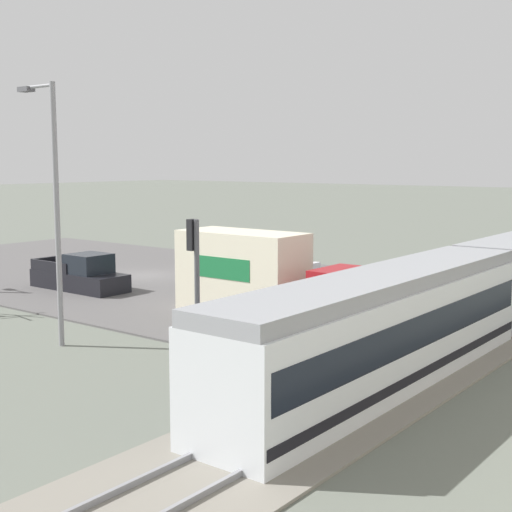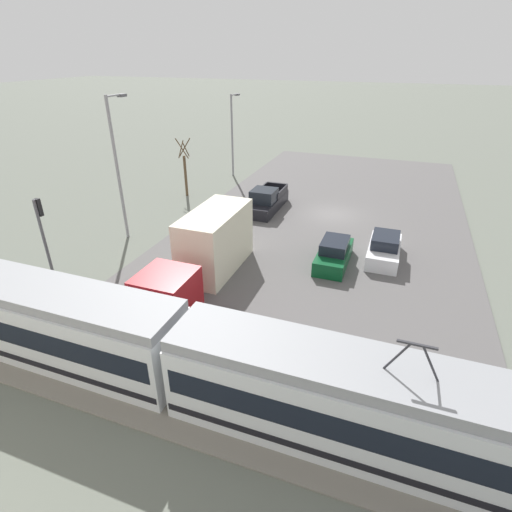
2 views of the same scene
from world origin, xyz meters
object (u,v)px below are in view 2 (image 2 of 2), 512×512
at_px(box_truck, 206,252).
at_px(sedan_car_1, 334,254).
at_px(sedan_car_0, 384,249).
at_px(traffic_light_pole, 43,230).
at_px(street_tree, 185,170).
at_px(light_rail_tram, 179,357).
at_px(pickup_truck, 267,201).
at_px(street_lamp_mid_block, 233,130).
at_px(street_lamp_near_crossing, 118,161).

relative_size(box_truck, sedan_car_1, 2.22).
height_order(sedan_car_0, traffic_light_pole, traffic_light_pole).
distance_m(sedan_car_0, street_tree, 19.23).
distance_m(light_rail_tram, street_tree, 23.93).
bearing_deg(sedan_car_1, pickup_truck, -47.11).
relative_size(traffic_light_pole, street_tree, 0.96).
distance_m(sedan_car_0, street_lamp_mid_block, 22.44).
distance_m(sedan_car_0, sedan_car_1, 3.34).
xyz_separation_m(light_rail_tram, pickup_truck, (3.36, -19.87, -0.90)).
relative_size(box_truck, traffic_light_pole, 1.93).
distance_m(traffic_light_pole, street_lamp_near_crossing, 7.20).
bearing_deg(street_lamp_mid_block, pickup_truck, 127.09).
bearing_deg(street_tree, street_lamp_near_crossing, 93.15).
bearing_deg(street_lamp_near_crossing, street_lamp_mid_block, -92.78).
height_order(box_truck, traffic_light_pole, traffic_light_pole).
bearing_deg(sedan_car_0, traffic_light_pole, -151.65).
height_order(sedan_car_1, street_tree, street_tree).
xyz_separation_m(pickup_truck, street_lamp_mid_block, (6.74, -8.92, 3.86)).
relative_size(light_rail_tram, street_tree, 6.01).
height_order(sedan_car_0, street_tree, street_tree).
bearing_deg(street_lamp_mid_block, street_lamp_near_crossing, 87.22).
bearing_deg(traffic_light_pole, box_truck, -157.60).
height_order(light_rail_tram, traffic_light_pole, traffic_light_pole).
distance_m(pickup_truck, sedan_car_0, 11.35).
height_order(sedan_car_0, street_lamp_mid_block, street_lamp_mid_block).
bearing_deg(sedan_car_0, light_rail_tram, -114.47).
xyz_separation_m(pickup_truck, street_lamp_near_crossing, (7.58, 8.24, 4.57)).
bearing_deg(pickup_truck, traffic_light_pole, 63.32).
bearing_deg(sedan_car_1, street_lamp_mid_block, -50.14).
bearing_deg(street_lamp_near_crossing, light_rail_tram, 133.23).
xyz_separation_m(sedan_car_1, street_tree, (15.04, -8.61, 1.62)).
relative_size(pickup_truck, street_lamp_mid_block, 0.71).
bearing_deg(traffic_light_pole, sedan_car_0, -151.65).
bearing_deg(light_rail_tram, sedan_car_0, -114.47).
relative_size(sedan_car_1, street_lamp_near_crossing, 0.46).
bearing_deg(street_lamp_near_crossing, pickup_truck, -132.59).
bearing_deg(sedan_car_1, sedan_car_0, -148.50).
bearing_deg(box_truck, sedan_car_1, -146.44).
bearing_deg(street_lamp_near_crossing, box_truck, 155.84).
distance_m(sedan_car_1, traffic_light_pole, 16.62).
bearing_deg(street_tree, sedan_car_1, 150.21).
relative_size(light_rail_tram, traffic_light_pole, 6.24).
bearing_deg(box_truck, sedan_car_0, -147.05).
distance_m(traffic_light_pole, street_lamp_mid_block, 24.10).
relative_size(sedan_car_0, sedan_car_1, 1.00).
height_order(pickup_truck, sedan_car_0, pickup_truck).
xyz_separation_m(sedan_car_1, street_lamp_near_crossing, (14.52, 0.76, 4.65)).
height_order(light_rail_tram, sedan_car_0, light_rail_tram).
bearing_deg(street_lamp_mid_block, traffic_light_pole, 87.96).
bearing_deg(street_lamp_near_crossing, sedan_car_1, -176.99).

